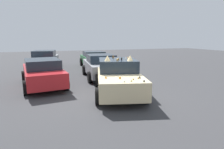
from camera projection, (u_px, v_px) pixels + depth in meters
ground_plane at (118, 94)px, 8.58m from camera, size 60.00×60.00×0.00m
art_car_decorated at (118, 77)px, 8.52m from camera, size 4.65×2.86×1.75m
parked_sedan_behind_left at (45, 59)px, 15.59m from camera, size 4.29×2.53×1.48m
parked_sedan_row_back_far at (101, 66)px, 11.87m from camera, size 4.21×2.21×1.47m
parked_sedan_near_left at (94, 59)px, 16.06m from camera, size 4.58×2.15×1.35m
parked_sedan_row_back_center at (43, 72)px, 9.76m from camera, size 4.52×2.35×1.43m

